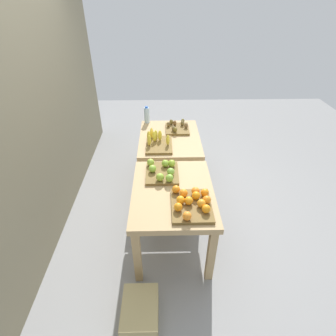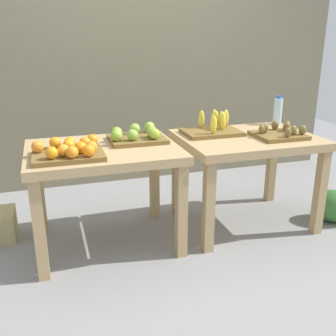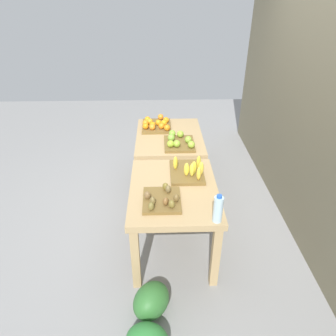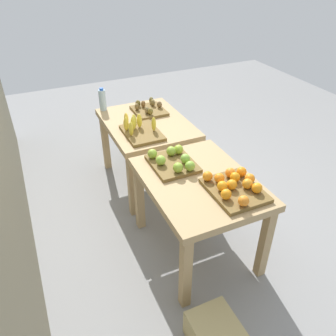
# 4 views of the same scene
# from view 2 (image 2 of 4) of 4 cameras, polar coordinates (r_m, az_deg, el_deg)

# --- Properties ---
(ground_plane) EXTENTS (8.00, 8.00, 0.00)m
(ground_plane) POSITION_cam_2_polar(r_m,az_deg,el_deg) (3.10, 1.57, -9.30)
(ground_plane) COLOR gray
(back_wall) EXTENTS (4.40, 0.12, 3.00)m
(back_wall) POSITION_cam_2_polar(r_m,az_deg,el_deg) (4.04, -4.88, 19.20)
(back_wall) COLOR #716A52
(back_wall) RESTS_ON ground_plane
(display_table_left) EXTENTS (1.04, 0.80, 0.74)m
(display_table_left) POSITION_cam_2_polar(r_m,az_deg,el_deg) (2.74, -9.46, 0.83)
(display_table_left) COLOR tan
(display_table_left) RESTS_ON ground_plane
(display_table_right) EXTENTS (1.04, 0.80, 0.74)m
(display_table_right) POSITION_cam_2_polar(r_m,az_deg,el_deg) (3.09, 11.54, 2.74)
(display_table_right) COLOR tan
(display_table_right) RESTS_ON ground_plane
(orange_bin) EXTENTS (0.45, 0.37, 0.11)m
(orange_bin) POSITION_cam_2_polar(r_m,az_deg,el_deg) (2.52, -14.27, 2.53)
(orange_bin) COLOR brown
(orange_bin) RESTS_ON display_table_left
(apple_bin) EXTENTS (0.41, 0.34, 0.11)m
(apple_bin) POSITION_cam_2_polar(r_m,az_deg,el_deg) (2.84, -4.60, 4.76)
(apple_bin) COLOR brown
(apple_bin) RESTS_ON display_table_left
(banana_crate) EXTENTS (0.44, 0.32, 0.17)m
(banana_crate) POSITION_cam_2_polar(r_m,az_deg,el_deg) (3.09, 6.68, 5.86)
(banana_crate) COLOR brown
(banana_crate) RESTS_ON display_table_right
(kiwi_bin) EXTENTS (0.36, 0.32, 0.10)m
(kiwi_bin) POSITION_cam_2_polar(r_m,az_deg,el_deg) (3.07, 16.14, 4.96)
(kiwi_bin) COLOR brown
(kiwi_bin) RESTS_ON display_table_right
(water_bottle) EXTENTS (0.07, 0.07, 0.25)m
(water_bottle) POSITION_cam_2_polar(r_m,az_deg,el_deg) (3.54, 15.88, 8.12)
(water_bottle) COLOR silver
(water_bottle) RESTS_ON display_table_right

